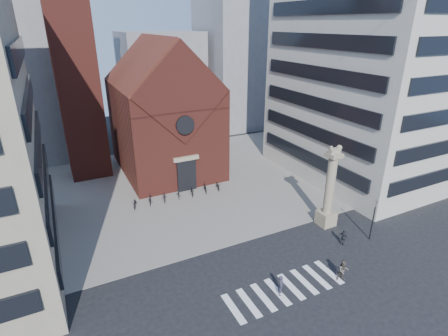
{
  "coord_description": "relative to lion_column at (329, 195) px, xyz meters",
  "views": [
    {
      "loc": [
        -13.39,
        -20.29,
        19.4
      ],
      "look_at": [
        0.71,
        8.0,
        6.22
      ],
      "focal_mm": 28.0,
      "sensor_mm": 36.0,
      "label": 1
    }
  ],
  "objects": [
    {
      "name": "scooter_1",
      "position": [
        -15.15,
        12.4,
        -2.84
      ],
      "size": [
        1.02,
        1.97,
        1.14
      ],
      "primitive_type": "imported",
      "rotation": [
        0.0,
        0.0,
        -0.27
      ],
      "color": "black",
      "rests_on": "piazza"
    },
    {
      "name": "pedestrian_2",
      "position": [
        -1.01,
        -3.55,
        -2.64
      ],
      "size": [
        0.6,
        1.02,
        1.64
      ],
      "primitive_type": "imported",
      "rotation": [
        0.0,
        0.0,
        1.79
      ],
      "color": "#25272D",
      "rests_on": "ground"
    },
    {
      "name": "bg_block_right",
      "position": [
        11.99,
        39.0,
        8.54
      ],
      "size": [
        16.0,
        14.0,
        24.0
      ],
      "primitive_type": "cube",
      "color": "gray",
      "rests_on": "ground"
    },
    {
      "name": "scooter_5",
      "position": [
        -8.19,
        12.4,
        -2.84
      ],
      "size": [
        1.02,
        1.97,
        1.14
      ],
      "primitive_type": "imported",
      "rotation": [
        0.0,
        0.0,
        -0.27
      ],
      "color": "black",
      "rests_on": "piazza"
    },
    {
      "name": "church",
      "position": [
        -10.01,
        22.04,
        4.53
      ],
      "size": [
        12.0,
        16.65,
        18.0
      ],
      "color": "maroon",
      "rests_on": "ground"
    },
    {
      "name": "traffic_light",
      "position": [
        1.99,
        -4.0,
        -1.17
      ],
      "size": [
        0.13,
        0.16,
        4.3
      ],
      "color": "black",
      "rests_on": "ground"
    },
    {
      "name": "bg_block_mid",
      "position": [
        -4.01,
        42.0,
        5.54
      ],
      "size": [
        14.0,
        12.0,
        18.0
      ],
      "primitive_type": "cube",
      "color": "gray",
      "rests_on": "ground"
    },
    {
      "name": "pedestrian_1",
      "position": [
        -4.61,
        -7.18,
        -2.53
      ],
      "size": [
        1.08,
        0.95,
        1.84
      ],
      "primitive_type": "imported",
      "rotation": [
        0.0,
        0.0,
        -0.33
      ],
      "color": "#4F463F",
      "rests_on": "ground"
    },
    {
      "name": "scooter_3",
      "position": [
        -11.67,
        12.4,
        -2.84
      ],
      "size": [
        1.02,
        1.97,
        1.14
      ],
      "primitive_type": "imported",
      "rotation": [
        0.0,
        0.0,
        -0.27
      ],
      "color": "black",
      "rests_on": "piazza"
    },
    {
      "name": "ground",
      "position": [
        -10.01,
        -3.0,
        -3.46
      ],
      "size": [
        120.0,
        120.0,
        0.0
      ],
      "primitive_type": "plane",
      "color": "black",
      "rests_on": "ground"
    },
    {
      "name": "scooter_2",
      "position": [
        -13.41,
        12.4,
        -2.89
      ],
      "size": [
        1.18,
        2.07,
        1.03
      ],
      "primitive_type": "imported",
      "rotation": [
        0.0,
        0.0,
        -0.27
      ],
      "color": "black",
      "rests_on": "piazza"
    },
    {
      "name": "campanile",
      "position": [
        -20.01,
        25.0,
        12.28
      ],
      "size": [
        5.5,
        5.5,
        31.2
      ],
      "color": "maroon",
      "rests_on": "ground"
    },
    {
      "name": "building_right",
      "position": [
        13.99,
        9.0,
        12.54
      ],
      "size": [
        18.0,
        22.0,
        32.0
      ],
      "primitive_type": "cube",
      "color": "#B4B0A3",
      "rests_on": "ground"
    },
    {
      "name": "zebra_crossing",
      "position": [
        -9.46,
        -6.0,
        -3.45
      ],
      "size": [
        10.2,
        3.2,
        0.01
      ],
      "primitive_type": null,
      "color": "white",
      "rests_on": "ground"
    },
    {
      "name": "lion_column",
      "position": [
        0.0,
        0.0,
        0.0
      ],
      "size": [
        1.63,
        1.6,
        8.68
      ],
      "color": "gray",
      "rests_on": "ground"
    },
    {
      "name": "pedestrian_0",
      "position": [
        -10.07,
        -6.32,
        -2.6
      ],
      "size": [
        0.73,
        0.72,
        1.71
      ],
      "primitive_type": "imported",
      "rotation": [
        0.0,
        0.0,
        0.75
      ],
      "color": "#302E40",
      "rests_on": "ground"
    },
    {
      "name": "scooter_4",
      "position": [
        -9.93,
        12.4,
        -2.89
      ],
      "size": [
        1.18,
        2.07,
        1.03
      ],
      "primitive_type": "imported",
      "rotation": [
        0.0,
        0.0,
        -0.27
      ],
      "color": "black",
      "rests_on": "piazza"
    },
    {
      "name": "scooter_0",
      "position": [
        -16.88,
        12.4,
        -2.89
      ],
      "size": [
        1.18,
        2.07,
        1.03
      ],
      "primitive_type": "imported",
      "rotation": [
        0.0,
        0.0,
        -0.27
      ],
      "color": "black",
      "rests_on": "piazza"
    },
    {
      "name": "piazza",
      "position": [
        -10.01,
        16.0,
        -3.43
      ],
      "size": [
        46.0,
        30.0,
        0.05
      ],
      "primitive_type": "cube",
      "color": "gray",
      "rests_on": "ground"
    },
    {
      "name": "scooter_6",
      "position": [
        -6.45,
        12.4,
        -2.89
      ],
      "size": [
        1.18,
        2.07,
        1.03
      ],
      "primitive_type": "imported",
      "rotation": [
        0.0,
        0.0,
        -0.27
      ],
      "color": "black",
      "rests_on": "piazza"
    }
  ]
}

